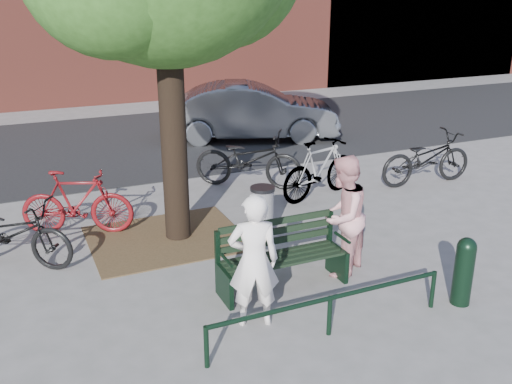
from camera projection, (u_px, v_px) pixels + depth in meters
name	position (u px, v px, depth m)	size (l,w,h in m)	color
ground	(283.00, 288.00, 7.69)	(90.00, 90.00, 0.00)	gray
dirt_pit	(167.00, 238.00, 9.19)	(2.40, 2.00, 0.02)	brown
road	(139.00, 142.00, 15.00)	(40.00, 7.00, 0.01)	black
park_bench	(281.00, 253.00, 7.59)	(1.74, 0.54, 0.97)	black
guard_railing	(330.00, 304.00, 6.52)	(3.06, 0.06, 0.51)	black
person_left	(254.00, 261.00, 6.62)	(0.60, 0.39, 1.65)	white
person_right	(343.00, 216.00, 7.84)	(0.83, 0.65, 1.71)	pink
bollard	(464.00, 269.00, 7.16)	(0.24, 0.24, 0.91)	black
litter_bin	(262.00, 211.00, 9.23)	(0.40, 0.40, 0.82)	gray
bicycle_a	(11.00, 233.00, 8.16)	(0.67, 1.92, 1.01)	black
bicycle_b	(77.00, 202.00, 9.22)	(0.51, 1.81, 1.08)	#5E0D10
bicycle_c	(248.00, 159.00, 11.43)	(0.76, 2.19, 1.15)	black
bicycle_d	(320.00, 169.00, 10.85)	(0.54, 1.90, 1.14)	gray
bicycle_e	(426.00, 158.00, 11.62)	(0.72, 2.07, 1.09)	black
parked_car	(251.00, 112.00, 15.05)	(1.58, 4.53, 1.49)	slate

